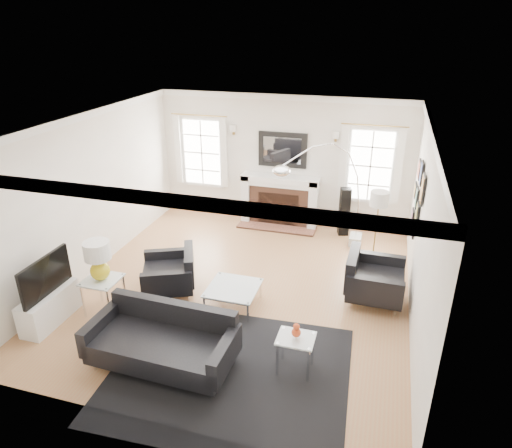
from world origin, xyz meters
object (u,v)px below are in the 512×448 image
(fireplace, at_px, (280,201))
(arc_floor_lamp, at_px, (322,194))
(gourd_lamp, at_px, (98,258))
(coffee_table, at_px, (233,289))
(armchair_left, at_px, (172,273))
(sofa, at_px, (164,341))
(armchair_right, at_px, (372,280))

(fireplace, xyz_separation_m, arc_floor_lamp, (1.07, -1.11, 0.68))
(gourd_lamp, bearing_deg, coffee_table, 20.13)
(coffee_table, relative_size, gourd_lamp, 1.24)
(armchair_left, bearing_deg, sofa, -67.51)
(fireplace, distance_m, coffee_table, 3.35)
(armchair_left, height_order, arc_floor_lamp, arc_floor_lamp)
(sofa, distance_m, armchair_left, 1.75)
(fireplace, bearing_deg, coffee_table, -89.00)
(sofa, xyz_separation_m, arc_floor_lamp, (1.46, 3.72, 0.88))
(armchair_right, bearing_deg, coffee_table, -158.89)
(sofa, bearing_deg, fireplace, 85.42)
(armchair_left, distance_m, arc_floor_lamp, 3.11)
(fireplace, height_order, sofa, fireplace)
(sofa, relative_size, gourd_lamp, 3.10)
(armchair_right, bearing_deg, sofa, -137.69)
(armchair_right, distance_m, gourd_lamp, 4.26)
(armchair_left, bearing_deg, gourd_lamp, -133.14)
(sofa, distance_m, arc_floor_lamp, 4.09)
(fireplace, height_order, armchair_right, fireplace)
(armchair_left, bearing_deg, armchair_right, 11.99)
(sofa, xyz_separation_m, coffee_table, (0.45, 1.49, -0.02))
(sofa, bearing_deg, gourd_lamp, 150.60)
(armchair_right, bearing_deg, gourd_lamp, -159.35)
(gourd_lamp, bearing_deg, sofa, -29.40)
(fireplace, relative_size, sofa, 0.87)
(sofa, relative_size, armchair_right, 1.94)
(coffee_table, bearing_deg, armchair_right, 21.11)
(fireplace, xyz_separation_m, coffee_table, (0.06, -3.34, -0.23))
(armchair_left, height_order, gourd_lamp, gourd_lamp)
(fireplace, height_order, armchair_left, fireplace)
(gourd_lamp, distance_m, arc_floor_lamp, 4.11)
(gourd_lamp, bearing_deg, armchair_right, 20.65)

